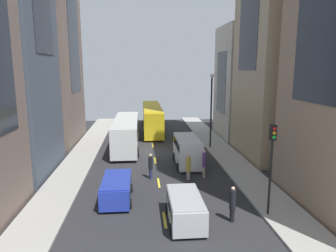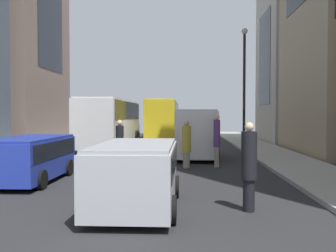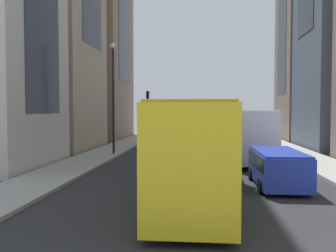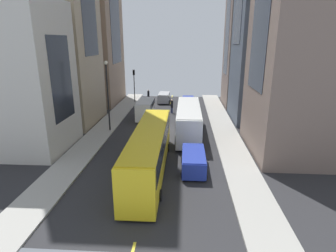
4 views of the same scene
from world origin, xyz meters
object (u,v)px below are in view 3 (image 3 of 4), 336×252
(pedestrian_walking_far, at_px, (207,133))
(car_blue_2, at_px, (278,165))
(delivery_van_white, at_px, (168,131))
(pedestrian_waiting_curb, at_px, (168,129))
(car_blue_1, at_px, (229,133))
(car_silver_0, at_px, (191,131))
(pedestrian_crossing_mid, at_px, (163,131))
(city_bus_white, at_px, (244,130))
(pedestrian_crossing_near, at_px, (176,133))
(traffic_light_near_corner, at_px, (148,105))
(streetcar_yellow, at_px, (194,138))

(pedestrian_walking_far, bearing_deg, car_blue_2, -6.45)
(delivery_van_white, height_order, pedestrian_waiting_curb, delivery_van_white)
(car_blue_1, bearing_deg, pedestrian_walking_far, 58.25)
(car_silver_0, distance_m, pedestrian_crossing_mid, 7.74)
(city_bus_white, distance_m, car_blue_1, 13.85)
(pedestrian_crossing_near, relative_size, pedestrian_waiting_curb, 0.97)
(car_silver_0, bearing_deg, city_bus_white, 103.52)
(traffic_light_near_corner, bearing_deg, delivery_van_white, 107.96)
(city_bus_white, height_order, pedestrian_walking_far, city_bus_white)
(streetcar_yellow, height_order, car_blue_2, streetcar_yellow)
(city_bus_white, relative_size, pedestrian_crossing_near, 5.43)
(car_blue_2, bearing_deg, delivery_van_white, -68.21)
(delivery_van_white, bearing_deg, traffic_light_near_corner, -72.04)
(traffic_light_near_corner, bearing_deg, pedestrian_crossing_mid, 109.92)
(traffic_light_near_corner, bearing_deg, pedestrian_crossing_near, 120.44)
(streetcar_yellow, relative_size, pedestrian_walking_far, 6.78)
(car_blue_2, distance_m, pedestrian_waiting_curb, 27.51)
(streetcar_yellow, bearing_deg, pedestrian_crossing_mid, -79.85)
(car_silver_0, relative_size, pedestrian_waiting_curb, 1.88)
(car_blue_2, xyz_separation_m, pedestrian_crossing_mid, (7.11, -19.11, 0.35))
(streetcar_yellow, relative_size, pedestrian_crossing_near, 6.80)
(pedestrian_walking_far, bearing_deg, pedestrian_crossing_mid, -106.00)
(pedestrian_crossing_near, height_order, pedestrian_walking_far, pedestrian_walking_far)
(car_blue_1, xyz_separation_m, traffic_light_near_corner, (9.32, -3.14, 3.08))
(delivery_van_white, xyz_separation_m, pedestrian_crossing_near, (-0.48, -3.87, -0.43))
(delivery_van_white, bearing_deg, pedestrian_walking_far, -135.88)
(car_blue_2, xyz_separation_m, pedestrian_walking_far, (2.76, -19.01, 0.18))
(car_blue_2, height_order, pedestrian_crossing_mid, pedestrian_crossing_mid)
(car_blue_2, bearing_deg, pedestrian_crossing_near, -73.53)
(pedestrian_crossing_near, bearing_deg, streetcar_yellow, 139.91)
(car_silver_0, distance_m, pedestrian_waiting_curb, 2.76)
(delivery_van_white, xyz_separation_m, pedestrian_walking_far, (-3.49, -3.38, -0.40))
(pedestrian_crossing_near, bearing_deg, city_bus_white, 161.31)
(car_blue_1, xyz_separation_m, car_blue_2, (-0.32, 22.95, 0.02))
(streetcar_yellow, xyz_separation_m, pedestrian_waiting_curb, (3.65, -26.92, -0.99))
(pedestrian_crossing_mid, relative_size, traffic_light_near_corner, 0.43)
(car_blue_2, distance_m, pedestrian_crossing_near, 20.33)
(pedestrian_crossing_near, bearing_deg, pedestrian_walking_far, -145.40)
(car_silver_0, height_order, pedestrian_crossing_mid, pedestrian_crossing_mid)
(pedestrian_crossing_mid, bearing_deg, car_blue_1, 84.15)
(pedestrian_crossing_mid, xyz_separation_m, traffic_light_near_corner, (2.53, -6.98, 2.71))
(city_bus_white, xyz_separation_m, pedestrian_walking_far, (2.39, -9.86, -0.89))
(car_silver_0, relative_size, traffic_light_near_corner, 0.74)
(city_bus_white, bearing_deg, car_silver_0, -76.48)
(streetcar_yellow, distance_m, car_blue_2, 3.83)
(city_bus_white, height_order, car_blue_2, city_bus_white)
(streetcar_yellow, xyz_separation_m, pedestrian_crossing_near, (2.14, -19.88, -1.04))
(streetcar_yellow, height_order, delivery_van_white, streetcar_yellow)
(pedestrian_waiting_curb, distance_m, traffic_light_near_corner, 3.74)
(car_blue_1, xyz_separation_m, pedestrian_waiting_curb, (6.95, -3.59, 0.22))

